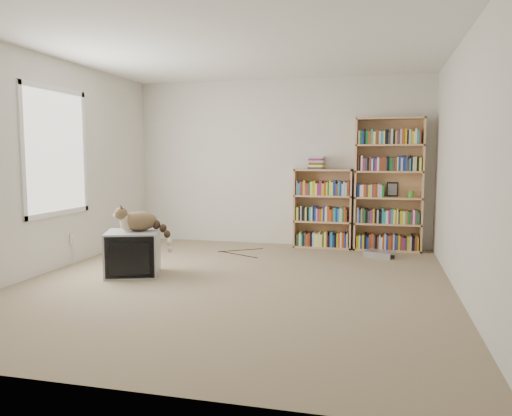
% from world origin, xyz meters
% --- Properties ---
extents(floor, '(4.50, 5.00, 0.01)m').
position_xyz_m(floor, '(0.00, 0.00, 0.00)').
color(floor, tan).
rests_on(floor, ground).
extents(wall_back, '(4.50, 0.02, 2.50)m').
position_xyz_m(wall_back, '(0.00, 2.50, 1.25)').
color(wall_back, silver).
rests_on(wall_back, floor).
extents(wall_front, '(4.50, 0.02, 2.50)m').
position_xyz_m(wall_front, '(0.00, -2.50, 1.25)').
color(wall_front, silver).
rests_on(wall_front, floor).
extents(wall_left, '(0.02, 5.00, 2.50)m').
position_xyz_m(wall_left, '(-2.25, 0.00, 1.25)').
color(wall_left, silver).
rests_on(wall_left, floor).
extents(wall_right, '(0.02, 5.00, 2.50)m').
position_xyz_m(wall_right, '(2.25, 0.00, 1.25)').
color(wall_right, silver).
rests_on(wall_right, floor).
extents(ceiling, '(4.50, 5.00, 0.02)m').
position_xyz_m(ceiling, '(0.00, 0.00, 2.50)').
color(ceiling, white).
rests_on(ceiling, wall_back).
extents(window, '(0.02, 1.22, 1.52)m').
position_xyz_m(window, '(-2.24, 0.20, 1.40)').
color(window, white).
rests_on(window, wall_left).
extents(crt_tv, '(0.72, 0.68, 0.50)m').
position_xyz_m(crt_tv, '(-1.22, 0.10, 0.25)').
color(crt_tv, '#98989B').
rests_on(crt_tv, floor).
extents(cat, '(0.69, 0.46, 0.49)m').
position_xyz_m(cat, '(-1.11, 0.15, 0.58)').
color(cat, '#392917').
rests_on(cat, crt_tv).
extents(bookcase_tall, '(0.94, 0.30, 1.89)m').
position_xyz_m(bookcase_tall, '(1.61, 2.36, 0.89)').
color(bookcase_tall, tan).
rests_on(bookcase_tall, floor).
extents(bookcase_short, '(0.84, 0.30, 1.16)m').
position_xyz_m(bookcase_short, '(0.68, 2.36, 0.53)').
color(bookcase_short, tan).
rests_on(bookcase_short, floor).
extents(book_stack, '(0.22, 0.29, 0.19)m').
position_xyz_m(book_stack, '(0.58, 2.37, 1.25)').
color(book_stack, '#B34117').
rests_on(book_stack, bookcase_short).
extents(green_mug, '(0.08, 0.08, 0.09)m').
position_xyz_m(green_mug, '(1.92, 2.34, 0.82)').
color(green_mug, green).
rests_on(green_mug, bookcase_tall).
extents(framed_print, '(0.16, 0.05, 0.21)m').
position_xyz_m(framed_print, '(1.67, 2.44, 0.87)').
color(framed_print, black).
rests_on(framed_print, bookcase_tall).
extents(dvd_player, '(0.43, 0.36, 0.08)m').
position_xyz_m(dvd_player, '(1.51, 1.79, 0.04)').
color(dvd_player, '#BABABF').
rests_on(dvd_player, floor).
extents(wall_outlet, '(0.01, 0.08, 0.13)m').
position_xyz_m(wall_outlet, '(-2.24, 0.44, 0.32)').
color(wall_outlet, silver).
rests_on(wall_outlet, wall_left).
extents(floor_cables, '(1.20, 0.70, 0.01)m').
position_xyz_m(floor_cables, '(-0.22, 1.59, 0.00)').
color(floor_cables, black).
rests_on(floor_cables, floor).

